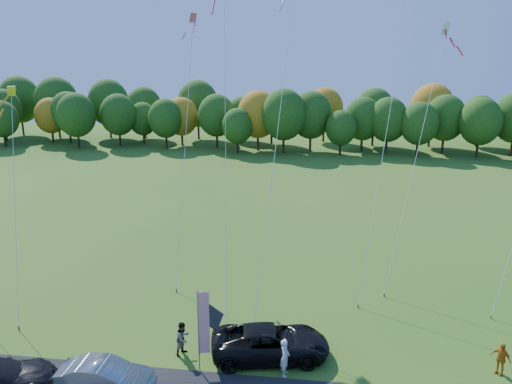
# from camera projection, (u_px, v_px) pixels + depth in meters

# --- Properties ---
(ground) EXTENTS (160.00, 160.00, 0.00)m
(ground) POSITION_uv_depth(u_px,v_px,m) (240.00, 362.00, 24.48)
(ground) COLOR #2E5917
(tree_line) EXTENTS (116.00, 12.00, 10.00)m
(tree_line) POSITION_uv_depth(u_px,v_px,m) (298.00, 151.00, 76.97)
(tree_line) COLOR #1E4711
(tree_line) RESTS_ON ground
(black_suv) EXTENTS (6.24, 3.74, 1.62)m
(black_suv) POSITION_uv_depth(u_px,v_px,m) (270.00, 342.00, 24.66)
(black_suv) COLOR black
(black_suv) RESTS_ON ground
(silver_sedan) EXTENTS (4.33, 1.53, 1.43)m
(silver_sedan) POSITION_uv_depth(u_px,v_px,m) (105.00, 377.00, 22.22)
(silver_sedan) COLOR #9C9CA0
(silver_sedan) RESTS_ON ground
(person_tailgate_a) EXTENTS (0.46, 0.68, 1.83)m
(person_tailgate_a) POSITION_uv_depth(u_px,v_px,m) (285.00, 357.00, 23.28)
(person_tailgate_a) COLOR silver
(person_tailgate_a) RESTS_ON ground
(person_tailgate_b) EXTENTS (0.96, 1.05, 1.74)m
(person_tailgate_b) POSITION_uv_depth(u_px,v_px,m) (183.00, 338.00, 24.91)
(person_tailgate_b) COLOR gray
(person_tailgate_b) RESTS_ON ground
(person_east) EXTENTS (0.95, 0.92, 1.60)m
(person_east) POSITION_uv_depth(u_px,v_px,m) (501.00, 358.00, 23.40)
(person_east) COLOR orange
(person_east) RESTS_ON ground
(feather_flag) EXTENTS (0.55, 0.19, 4.22)m
(feather_flag) POSITION_uv_depth(u_px,v_px,m) (203.00, 322.00, 23.14)
(feather_flag) COLOR #999999
(feather_flag) RESTS_ON ground
(kite_delta_blue) EXTENTS (3.39, 10.79, 22.69)m
(kite_delta_blue) POSITION_uv_depth(u_px,v_px,m) (225.00, 112.00, 28.97)
(kite_delta_blue) COLOR #4C3F33
(kite_delta_blue) RESTS_ON ground
(kite_parafoil_orange) EXTENTS (5.78, 12.33, 25.85)m
(kite_parafoil_orange) POSITION_uv_depth(u_px,v_px,m) (395.00, 83.00, 31.59)
(kite_parafoil_orange) COLOR #4C3F33
(kite_parafoil_orange) RESTS_ON ground
(kite_delta_red) EXTENTS (2.82, 11.44, 21.99)m
(kite_delta_red) POSITION_uv_depth(u_px,v_px,m) (279.00, 120.00, 28.50)
(kite_delta_red) COLOR #4C3F33
(kite_delta_red) RESTS_ON ground
(kite_diamond_yellow) EXTENTS (3.67, 7.36, 12.95)m
(kite_diamond_yellow) POSITION_uv_depth(u_px,v_px,m) (15.00, 201.00, 29.10)
(kite_diamond_yellow) COLOR #4C3F33
(kite_diamond_yellow) RESTS_ON ground
(kite_diamond_white) EXTENTS (4.29, 7.30, 16.99)m
(kite_diamond_white) POSITION_uv_depth(u_px,v_px,m) (416.00, 157.00, 31.73)
(kite_diamond_white) COLOR #4C3F33
(kite_diamond_white) RESTS_ON ground
(kite_diamond_pink) EXTENTS (1.09, 8.40, 17.61)m
(kite_diamond_pink) POSITION_uv_depth(u_px,v_px,m) (185.00, 143.00, 33.14)
(kite_diamond_pink) COLOR #4C3F33
(kite_diamond_pink) RESTS_ON ground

